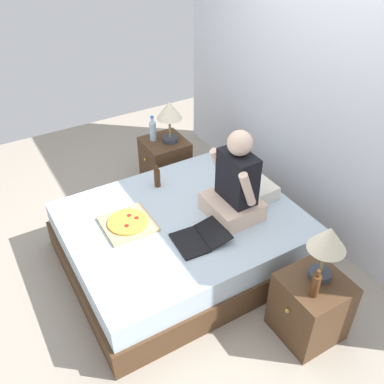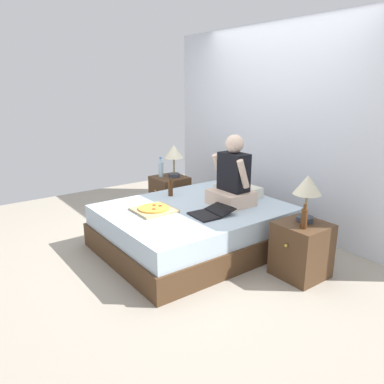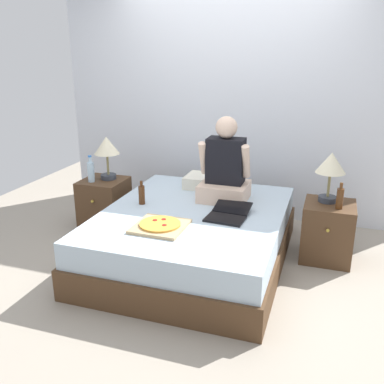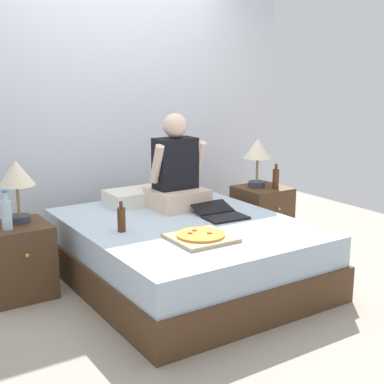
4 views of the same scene
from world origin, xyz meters
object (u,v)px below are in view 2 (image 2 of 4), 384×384
at_px(lamp_on_left_nightstand, 174,154).
at_px(laptop, 209,213).
at_px(nightstand_left, 170,195).
at_px(person_seated, 232,179).
at_px(lamp_on_right_nightstand, 307,188).
at_px(pizza_box, 154,209).
at_px(nightstand_right, 301,250).
at_px(beer_bottle_on_bed, 171,188).
at_px(bed, 194,227).
at_px(water_bottle, 161,169).
at_px(beer_bottle, 304,218).

xyz_separation_m(lamp_on_left_nightstand, laptop, (1.41, -0.52, -0.36)).
height_order(nightstand_left, laptop, laptop).
bearing_deg(person_seated, nightstand_left, 178.84).
height_order(lamp_on_right_nightstand, pizza_box, lamp_on_right_nightstand).
bearing_deg(nightstand_right, nightstand_left, 180.00).
bearing_deg(lamp_on_left_nightstand, nightstand_right, -1.29).
bearing_deg(beer_bottle_on_bed, bed, -2.98).
xyz_separation_m(nightstand_left, water_bottle, (-0.08, -0.09, 0.38)).
bearing_deg(nightstand_left, beer_bottle, -2.44).
relative_size(nightstand_right, beer_bottle, 2.31).
xyz_separation_m(bed, beer_bottle, (1.21, 0.33, 0.39)).
relative_size(nightstand_left, nightstand_right, 1.00).
xyz_separation_m(bed, beer_bottle_on_bed, (-0.51, 0.03, 0.33)).
xyz_separation_m(water_bottle, beer_bottle, (2.42, -0.01, -0.02)).
height_order(water_bottle, pizza_box, water_bottle).
xyz_separation_m(person_seated, pizza_box, (-0.31, -0.83, -0.27)).
distance_m(lamp_on_left_nightstand, water_bottle, 0.28).
xyz_separation_m(nightstand_left, laptop, (1.45, -0.47, 0.23)).
bearing_deg(laptop, lamp_on_left_nightstand, 159.93).
bearing_deg(laptop, nightstand_right, 29.73).
xyz_separation_m(lamp_on_left_nightstand, pizza_box, (0.96, -0.91, -0.36)).
relative_size(lamp_on_right_nightstand, laptop, 1.03).
height_order(person_seated, laptop, person_seated).
xyz_separation_m(bed, water_bottle, (-1.22, 0.34, 0.41)).
bearing_deg(lamp_on_right_nightstand, lamp_on_left_nightstand, 180.00).
relative_size(nightstand_left, beer_bottle_on_bed, 2.41).
bearing_deg(pizza_box, beer_bottle, 29.47).
bearing_deg(beer_bottle_on_bed, lamp_on_right_nightstand, 15.61).
bearing_deg(bed, beer_bottle_on_bed, 177.02).
bearing_deg(laptop, bed, 172.77).
bearing_deg(bed, nightstand_left, 159.43).
relative_size(beer_bottle, laptop, 0.53).
xyz_separation_m(nightstand_right, pizza_box, (-1.27, -0.86, 0.23)).
relative_size(person_seated, laptop, 1.79).
height_order(lamp_on_left_nightstand, water_bottle, lamp_on_left_nightstand).
xyz_separation_m(bed, laptop, (0.32, -0.04, 0.26)).
bearing_deg(person_seated, nightstand_right, 1.59).
bearing_deg(lamp_on_right_nightstand, laptop, -146.72).
xyz_separation_m(lamp_on_left_nightstand, beer_bottle, (2.30, -0.15, -0.23)).
xyz_separation_m(lamp_on_right_nightstand, person_seated, (-0.93, -0.08, -0.09)).
distance_m(nightstand_left, pizza_box, 1.34).
bearing_deg(beer_bottle, beer_bottle_on_bed, -170.05).
distance_m(bed, lamp_on_right_nightstand, 1.36).
bearing_deg(beer_bottle, nightstand_left, 177.56).
bearing_deg(lamp_on_right_nightstand, nightstand_right, -59.07).
height_order(nightstand_right, pizza_box, nightstand_right).
height_order(nightstand_right, laptop, laptop).
distance_m(lamp_on_left_nightstand, beer_bottle_on_bed, 0.80).
relative_size(nightstand_left, lamp_on_right_nightstand, 1.18).
bearing_deg(water_bottle, beer_bottle_on_bed, -23.58).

